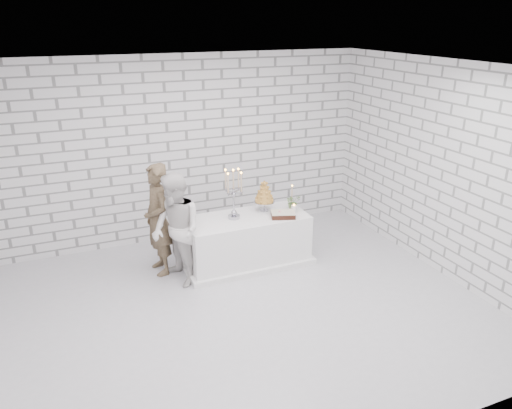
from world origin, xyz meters
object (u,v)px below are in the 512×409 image
at_px(groom, 158,220).
at_px(candelabra, 234,194).
at_px(cake_table, 247,240).
at_px(croquembouche, 264,196).
at_px(bride, 177,230).

distance_m(groom, candelabra, 1.13).
height_order(cake_table, groom, groom).
bearing_deg(croquembouche, cake_table, -159.06).
relative_size(groom, croquembouche, 3.34).
distance_m(cake_table, groom, 1.35).
bearing_deg(groom, cake_table, 72.60).
bearing_deg(candelabra, bride, -167.85).
distance_m(bride, candelabra, 0.98).
bearing_deg(bride, cake_table, 83.47).
xyz_separation_m(cake_table, bride, (-1.09, -0.17, 0.42)).
distance_m(groom, bride, 0.45).
xyz_separation_m(bride, candelabra, (0.91, 0.20, 0.33)).
bearing_deg(groom, croquembouche, 79.56).
height_order(bride, croquembouche, bride).
xyz_separation_m(candelabra, croquembouche, (0.53, 0.11, -0.13)).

